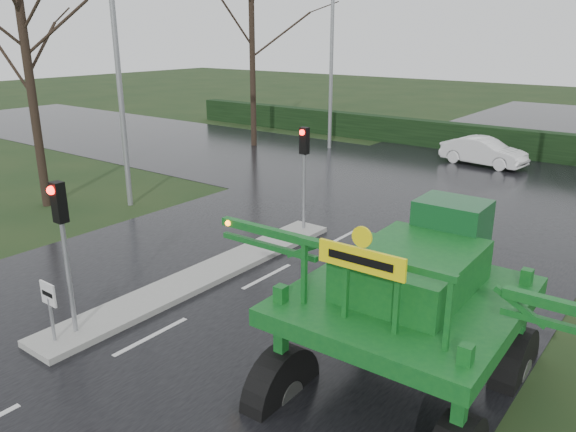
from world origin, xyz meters
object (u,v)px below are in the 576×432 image
Objects in this scene: keep_left_sign at (49,302)px; street_light_left_far at (337,39)px; white_sedan at (482,165)px; traffic_signal_mid at (304,157)px; crop_sprayer at (288,283)px; street_light_left_near at (121,43)px; traffic_signal_near at (62,226)px.

street_light_left_far is at bearing 107.78° from keep_left_sign.
street_light_left_far reaches higher than white_sedan.
white_sedan is (8.21, 1.00, -5.99)m from street_light_left_far.
traffic_signal_mid reaches higher than white_sedan.
crop_sprayer is at bearing -162.85° from white_sedan.
street_light_left_near is (-6.89, 7.50, 4.93)m from keep_left_sign.
keep_left_sign is 22.56m from white_sedan.
traffic_signal_near is 5.01m from crop_sprayer.
crop_sprayer is at bearing 21.27° from keep_left_sign.
traffic_signal_mid is 0.43× the size of crop_sprayer.
street_light_left_near is 18.12m from white_sedan.
street_light_left_far is at bearing 118.86° from traffic_signal_mid.
white_sedan is at bearing 84.46° from traffic_signal_mid.
traffic_signal_mid is at bearing 90.00° from keep_left_sign.
street_light_left_far reaches higher than keep_left_sign.
traffic_signal_near is (0.00, 0.49, 1.53)m from keep_left_sign.
keep_left_sign is 23.11m from street_light_left_far.
traffic_signal_mid is at bearing 122.74° from crop_sprayer.
street_light_left_near reaches higher than crop_sprayer.
traffic_signal_near is at bearing -165.20° from crop_sprayer.
keep_left_sign is at bearing -175.77° from white_sedan.
white_sedan is at bearing 86.59° from traffic_signal_near.
traffic_signal_mid is 0.35× the size of street_light_left_far.
traffic_signal_near is 0.35× the size of street_light_left_far.
white_sedan is (-3.49, 20.63, -2.17)m from crop_sprayer.
street_light_left_near is 13.53m from crop_sprayer.
traffic_signal_near is 22.20m from white_sedan.
street_light_left_near is (-6.89, -1.49, 3.40)m from traffic_signal_mid.
white_sedan is (8.21, 15.00, -5.99)m from street_light_left_near.
white_sedan is at bearing 61.32° from street_light_left_near.
keep_left_sign is 1.61m from traffic_signal_near.
traffic_signal_mid is at bearing 12.21° from street_light_left_near.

